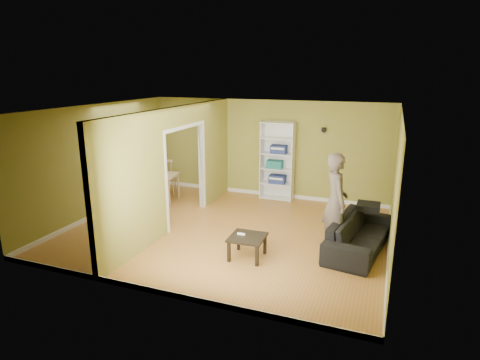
# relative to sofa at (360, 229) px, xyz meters

# --- Properties ---
(room_shell) EXTENTS (6.50, 6.50, 6.50)m
(room_shell) POSITION_rel_sofa_xyz_m (-2.70, -0.03, 0.89)
(room_shell) COLOR #B96A40
(room_shell) RESTS_ON ground
(partition) EXTENTS (0.22, 5.50, 2.60)m
(partition) POSITION_rel_sofa_xyz_m (-3.90, -0.03, 0.89)
(partition) COLOR olive
(partition) RESTS_ON ground
(wall_speaker) EXTENTS (0.10, 0.10, 0.10)m
(wall_speaker) POSITION_rel_sofa_xyz_m (-1.20, 2.66, 1.49)
(wall_speaker) COLOR black
(wall_speaker) RESTS_ON room_shell
(sofa) EXTENTS (2.29, 1.26, 0.83)m
(sofa) POSITION_rel_sofa_xyz_m (0.00, 0.00, 0.00)
(sofa) COLOR black
(sofa) RESTS_ON ground
(person) EXTENTS (0.98, 0.89, 2.20)m
(person) POSITION_rel_sofa_xyz_m (-0.47, -0.08, 0.69)
(person) COLOR slate
(person) RESTS_ON ground
(bookshelf) EXTENTS (0.87, 0.38, 2.06)m
(bookshelf) POSITION_rel_sofa_xyz_m (-2.34, 2.58, 0.62)
(bookshelf) COLOR white
(bookshelf) RESTS_ON ground
(paper_box_navy_a) EXTENTS (0.43, 0.28, 0.22)m
(paper_box_navy_a) POSITION_rel_sofa_xyz_m (-2.33, 2.52, 0.13)
(paper_box_navy_a) COLOR navy
(paper_box_navy_a) RESTS_ON bookshelf
(paper_box_teal) EXTENTS (0.40, 0.26, 0.21)m
(paper_box_teal) POSITION_rel_sofa_xyz_m (-2.41, 2.52, 0.53)
(paper_box_teal) COLOR #116F60
(paper_box_teal) RESTS_ON bookshelf
(paper_box_navy_b) EXTENTS (0.41, 0.27, 0.21)m
(paper_box_navy_b) POSITION_rel_sofa_xyz_m (-2.31, 2.52, 0.94)
(paper_box_navy_b) COLOR navy
(paper_box_navy_b) RESTS_ON bookshelf
(coffee_table) EXTENTS (0.63, 0.63, 0.42)m
(coffee_table) POSITION_rel_sofa_xyz_m (-1.88, -1.09, -0.06)
(coffee_table) COLOR black
(coffee_table) RESTS_ON ground
(game_controller) EXTENTS (0.14, 0.04, 0.03)m
(game_controller) POSITION_rel_sofa_xyz_m (-2.01, -1.06, 0.02)
(game_controller) COLOR white
(game_controller) RESTS_ON coffee_table
(dining_table) EXTENTS (1.15, 0.76, 0.72)m
(dining_table) POSITION_rel_sofa_xyz_m (-5.30, 1.23, 0.22)
(dining_table) COLOR tan
(dining_table) RESTS_ON ground
(chair_left) EXTENTS (0.54, 0.54, 0.99)m
(chair_left) POSITION_rel_sofa_xyz_m (-6.11, 1.17, 0.08)
(chair_left) COLOR #CFB38A
(chair_left) RESTS_ON ground
(chair_near) EXTENTS (0.47, 0.47, 0.93)m
(chair_near) POSITION_rel_sofa_xyz_m (-5.21, 0.70, 0.05)
(chair_near) COLOR tan
(chair_near) RESTS_ON ground
(chair_far) EXTENTS (0.59, 0.59, 1.02)m
(chair_far) POSITION_rel_sofa_xyz_m (-5.28, 1.87, 0.10)
(chair_far) COLOR tan
(chair_far) RESTS_ON ground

